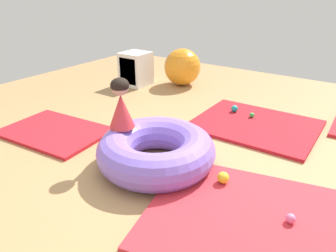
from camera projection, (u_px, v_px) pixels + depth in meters
ground_plane at (168, 168)px, 3.09m from camera, size 8.00×8.00×0.00m
gym_mat_far_right at (265, 224)px, 2.35m from camera, size 1.99×1.62×0.04m
gym_mat_near_right at (255, 125)px, 3.97m from camera, size 1.45×1.20×0.04m
gym_mat_near_left at (55, 132)px, 3.79m from camera, size 1.28×0.93×0.04m
inflatable_cushion at (156, 151)px, 3.05m from camera, size 1.14×1.14×0.34m
child_in_red at (121, 104)px, 3.05m from camera, size 0.26×0.26×0.49m
play_ball_yellow at (223, 178)px, 2.78m from camera, size 0.10×0.10×0.10m
play_ball_pink at (291, 218)px, 2.32m from camera, size 0.07×0.07×0.07m
play_ball_red at (189, 164)px, 3.01m from camera, size 0.07×0.07×0.07m
play_ball_green at (252, 115)px, 4.13m from camera, size 0.06×0.06×0.06m
play_ball_teal at (235, 109)px, 4.30m from camera, size 0.09×0.09×0.09m
exercise_ball_large at (182, 67)px, 5.46m from camera, size 0.62×0.62×0.62m
storage_cube at (135, 69)px, 5.46m from camera, size 0.44×0.44×0.56m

